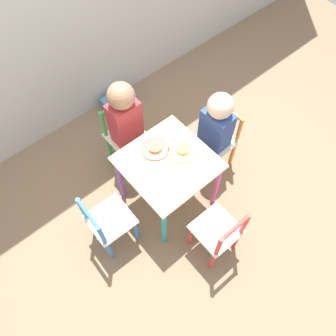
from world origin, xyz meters
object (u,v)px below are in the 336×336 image
at_px(chair_red, 218,233).
at_px(storage_bin, 119,102).
at_px(plate_back, 155,148).
at_px(chair_green, 125,136).
at_px(plate_right, 183,150).
at_px(child_right, 214,128).
at_px(child_back, 127,121).
at_px(kids_table, 168,169).
at_px(chair_orange, 217,141).
at_px(chair_blue, 108,223).

relative_size(chair_red, storage_bin, 1.96).
bearing_deg(chair_red, plate_back, -89.84).
xyz_separation_m(chair_green, plate_right, (0.12, -0.49, 0.24)).
bearing_deg(plate_right, chair_green, 104.18).
height_order(child_right, child_back, child_back).
relative_size(kids_table, storage_bin, 1.95).
bearing_deg(chair_orange, kids_table, -90.00).
xyz_separation_m(child_right, plate_back, (-0.42, 0.11, 0.05)).
distance_m(kids_table, chair_red, 0.51).
relative_size(chair_orange, storage_bin, 1.96).
xyz_separation_m(chair_red, plate_back, (0.01, 0.61, 0.24)).
height_order(chair_orange, child_back, child_back).
bearing_deg(storage_bin, child_back, -115.95).
xyz_separation_m(chair_blue, child_right, (0.91, 0.00, 0.20)).
bearing_deg(chair_green, child_back, -90.00).
height_order(chair_orange, chair_red, same).
distance_m(child_right, plate_right, 0.30).
relative_size(kids_table, chair_red, 1.00).
bearing_deg(child_right, plate_back, -106.40).
bearing_deg(child_right, kids_table, -90.00).
relative_size(child_right, child_back, 0.93).
height_order(chair_green, child_right, child_right).
distance_m(chair_red, storage_bin, 1.49).
height_order(kids_table, chair_orange, chair_orange).
distance_m(chair_red, plate_right, 0.56).
xyz_separation_m(kids_table, chair_green, (0.00, 0.49, -0.15)).
bearing_deg(kids_table, chair_red, -90.79).
height_order(plate_back, storage_bin, plate_back).
bearing_deg(chair_orange, chair_blue, -91.97).
relative_size(chair_blue, storage_bin, 1.96).
bearing_deg(chair_blue, plate_back, -75.60).
distance_m(kids_table, chair_blue, 0.51).
relative_size(plate_right, storage_bin, 0.67).
xyz_separation_m(child_back, storage_bin, (0.26, 0.53, -0.44)).
height_order(chair_red, plate_back, chair_red).
bearing_deg(plate_back, chair_blue, -167.34).
height_order(chair_green, chair_blue, same).
xyz_separation_m(child_right, storage_bin, (-0.16, 0.95, -0.40)).
xyz_separation_m(chair_orange, chair_red, (-0.49, -0.50, 0.00)).
bearing_deg(child_back, chair_orange, -40.00).
bearing_deg(chair_blue, plate_right, -89.65).
relative_size(chair_orange, child_right, 0.71).
bearing_deg(plate_right, child_back, 106.06).
relative_size(chair_orange, chair_green, 1.00).
distance_m(chair_orange, child_back, 0.67).
distance_m(chair_orange, child_right, 0.20).
relative_size(child_right, plate_back, 4.14).
bearing_deg(chair_blue, child_back, -47.98).
distance_m(chair_green, plate_back, 0.44).
xyz_separation_m(kids_table, child_right, (0.42, 0.02, 0.05)).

